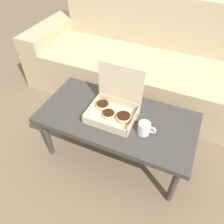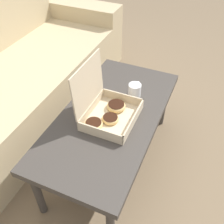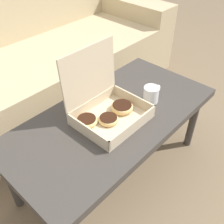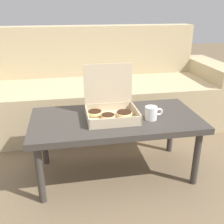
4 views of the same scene
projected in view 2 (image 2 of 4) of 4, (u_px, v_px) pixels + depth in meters
ground_plane at (100, 156)px, 1.85m from camera, size 12.00×12.00×0.00m
coffee_table at (111, 120)px, 1.56m from camera, size 1.11×0.55×0.43m
pastry_box at (105, 109)px, 1.48m from camera, size 0.33×0.29×0.33m
coffee_mug at (135, 90)px, 1.63m from camera, size 0.12×0.08×0.09m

